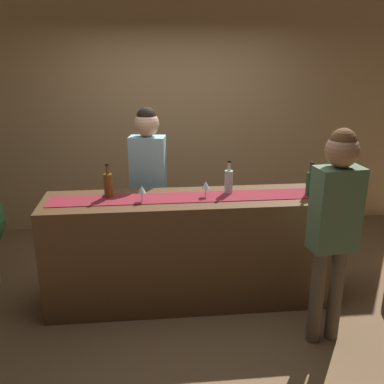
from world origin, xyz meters
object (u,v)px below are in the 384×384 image
Objects in this scene: wine_glass_near_customer at (142,190)px; wine_bottle_amber at (108,185)px; bartender at (148,174)px; wine_bottle_green at (310,183)px; wine_bottle_clear at (229,181)px; wine_glass_mid_counter at (206,185)px; customer_sipping at (335,216)px.

wine_bottle_amber is at bearing 153.55° from wine_glass_near_customer.
wine_glass_near_customer is 0.65m from bartender.
wine_bottle_green is 1.00× the size of wine_bottle_amber.
wine_bottle_clear is at bearing 10.62° from wine_glass_near_customer.
wine_bottle_clear is 2.10× the size of wine_glass_mid_counter.
wine_glass_mid_counter is at bearing -5.11° from wine_bottle_amber.
customer_sipping reaches higher than wine_bottle_green.
wine_bottle_clear and wine_bottle_amber have the same top height.
wine_glass_mid_counter is at bearing -160.78° from wine_bottle_clear.
wine_bottle_green is 0.18× the size of bartender.
wine_bottle_amber is 0.61m from bartender.
wine_bottle_amber is 0.32m from wine_glass_near_customer.
wine_bottle_clear is 2.10× the size of wine_glass_near_customer.
wine_bottle_amber reaches higher than wine_glass_mid_counter.
wine_bottle_green is at bearing -10.48° from wine_bottle_clear.
wine_bottle_amber is at bearing 174.89° from wine_glass_mid_counter.
wine_bottle_green is 0.91m from wine_glass_mid_counter.
bartender is at bearing 144.40° from wine_bottle_clear.
wine_glass_mid_counter is at bearing 139.74° from bartender.
customer_sipping is at bearing -23.92° from wine_glass_near_customer.
wine_bottle_amber reaches higher than wine_glass_near_customer.
bartender is (-0.70, 0.50, -0.06)m from wine_bottle_clear.
bartender is (-0.49, 0.58, -0.05)m from wine_glass_mid_counter.
wine_glass_near_customer is at bearing -179.45° from wine_bottle_green.
wine_glass_mid_counter is 0.08× the size of bartender.
bartender is (0.06, 0.65, -0.05)m from wine_glass_near_customer.
customer_sipping is at bearing -93.92° from wine_bottle_green.
wine_glass_near_customer is at bearing 149.26° from customer_sipping.
wine_bottle_clear reaches higher than wine_glass_near_customer.
wine_bottle_green is 0.64m from customer_sipping.
wine_glass_near_customer is at bearing -172.89° from wine_glass_mid_counter.
wine_bottle_amber is 0.84m from wine_glass_mid_counter.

